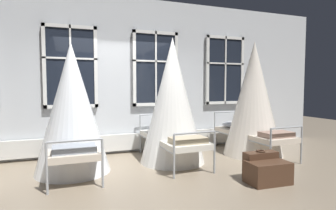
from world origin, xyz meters
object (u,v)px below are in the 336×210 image
at_px(suitcase_dark, 260,165).
at_px(travel_trunk, 268,172).
at_px(cot_third, 172,102).
at_px(cot_fourth, 253,100).
at_px(cot_second, 72,110).

distance_m(suitcase_dark, travel_trunk, 0.22).
bearing_deg(cot_third, suitcase_dark, -148.42).
bearing_deg(cot_fourth, suitcase_dark, 145.23).
relative_size(cot_second, travel_trunk, 3.52).
xyz_separation_m(cot_third, suitcase_dark, (0.95, -1.46, -0.96)).
xyz_separation_m(cot_second, travel_trunk, (2.79, -1.66, -0.92)).
relative_size(cot_third, suitcase_dark, 4.32).
height_order(cot_second, cot_fourth, cot_fourth).
bearing_deg(cot_second, cot_fourth, -91.24).
xyz_separation_m(cot_fourth, travel_trunk, (-0.94, -1.60, -1.02)).
bearing_deg(suitcase_dark, cot_fourth, 58.18).
xyz_separation_m(suitcase_dark, travel_trunk, (-0.03, -0.21, -0.05)).
height_order(cot_third, travel_trunk, cot_third).
bearing_deg(cot_fourth, cot_third, 86.20).
relative_size(cot_fourth, travel_trunk, 3.85).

